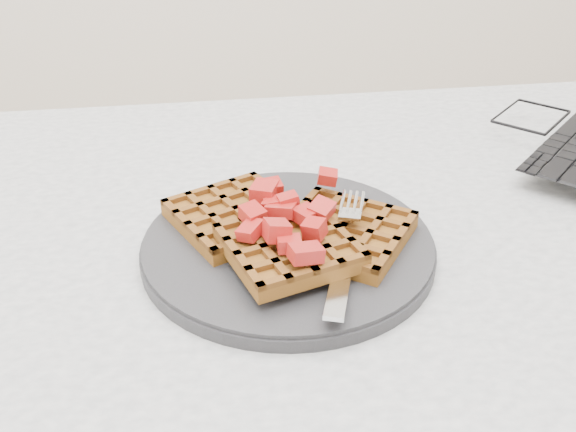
{
  "coord_description": "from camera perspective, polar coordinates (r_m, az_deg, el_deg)",
  "views": [
    {
      "loc": [
        -0.15,
        -0.49,
        1.09
      ],
      "look_at": [
        -0.07,
        -0.0,
        0.79
      ],
      "focal_mm": 40.0,
      "sensor_mm": 36.0,
      "label": 1
    }
  ],
  "objects": [
    {
      "name": "plate",
      "position": [
        0.6,
        -0.0,
        -2.63
      ],
      "size": [
        0.27,
        0.27,
        0.02
      ],
      "primitive_type": "cylinder",
      "color": "#252528",
      "rests_on": "table"
    },
    {
      "name": "strawberry_pile",
      "position": [
        0.57,
        -0.0,
        1.2
      ],
      "size": [
        0.15,
        0.15,
        0.02
      ],
      "primitive_type": null,
      "color": "#8F0000",
      "rests_on": "waffles"
    },
    {
      "name": "waffles",
      "position": [
        0.58,
        0.07,
        -1.26
      ],
      "size": [
        0.24,
        0.21,
        0.03
      ],
      "color": "brown",
      "rests_on": "plate"
    },
    {
      "name": "table",
      "position": [
        0.69,
        6.18,
        -10.42
      ],
      "size": [
        1.2,
        0.8,
        0.75
      ],
      "color": "silver",
      "rests_on": "ground"
    },
    {
      "name": "fork",
      "position": [
        0.56,
        5.14,
        -3.18
      ],
      "size": [
        0.08,
        0.18,
        0.02
      ],
      "primitive_type": null,
      "rotation": [
        0.0,
        0.0,
        -0.32
      ],
      "color": "silver",
      "rests_on": "plate"
    }
  ]
}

